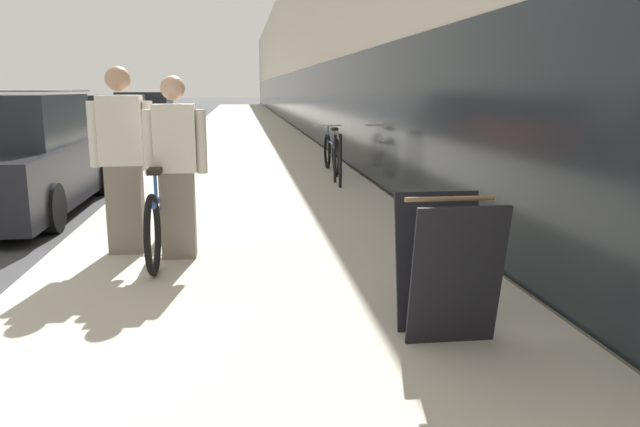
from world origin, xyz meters
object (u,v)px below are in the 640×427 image
Objects in this scene: tandem_bicycle at (165,211)px; sandwich_board_sign at (447,267)px; person_bystander at (123,161)px; vintage_roadster_curbside at (105,133)px; parked_sedan_curbside at (12,161)px; parked_sedan_far at (146,119)px; bike_rack_hoop at (338,153)px; cruiser_bike_nearest at (332,153)px; person_rider at (176,168)px.

sandwich_board_sign is (2.00, -2.45, 0.08)m from tandem_bicycle.
person_bystander is 9.05m from vintage_roadster_curbside.
parked_sedan_curbside is 11.71m from parked_sedan_far.
bike_rack_hoop is 6.74m from vintage_roadster_curbside.
vintage_roadster_curbside is (0.05, 5.85, -0.03)m from parked_sedan_curbside.
bike_rack_hoop is 0.18× the size of vintage_roadster_curbside.
cruiser_bike_nearest is 10.31m from parked_sedan_far.
parked_sedan_far is at bearing 97.32° from person_bystander.
person_bystander reaches higher than bike_rack_hoop.
tandem_bicycle is at bearing 10.74° from person_bystander.
parked_sedan_far reaches higher than cruiser_bike_nearest.
parked_sedan_far is at bearing 98.70° from tandem_bicycle.
parked_sedan_curbside is at bearing 128.15° from person_rider.
bike_rack_hoop is at bearing 87.35° from sandwich_board_sign.
cruiser_bike_nearest is (2.77, 5.49, -0.51)m from person_bystander.
tandem_bicycle is at bearing 129.20° from sandwich_board_sign.
sandwich_board_sign reaches higher than cruiser_bike_nearest.
parked_sedan_curbside is (-4.37, 5.36, 0.12)m from sandwich_board_sign.
tandem_bicycle is at bearing -50.86° from parked_sedan_curbside.
person_rider is 1.83× the size of sandwich_board_sign.
parked_sedan_far is (0.13, 11.71, -0.01)m from parked_sedan_curbside.
bike_rack_hoop is at bearing 11.34° from parked_sedan_curbside.
tandem_bicycle is at bearing -120.79° from bike_rack_hoop.
parked_sedan_far reaches higher than sandwich_board_sign.
tandem_bicycle is at bearing 117.39° from person_rider.
sandwich_board_sign is (-0.42, -7.87, 0.09)m from cruiser_bike_nearest.
sandwich_board_sign is at bearing -50.80° from tandem_bicycle.
vintage_roadster_curbside is at bearing 89.50° from parked_sedan_curbside.
person_rider is at bearing -80.88° from parked_sedan_far.
person_bystander reaches higher than sandwich_board_sign.
cruiser_bike_nearest is 0.40× the size of parked_sedan_curbside.
sandwich_board_sign is 0.22× the size of parked_sedan_far.
parked_sedan_curbside is (-2.02, 2.98, -0.30)m from person_bystander.
bike_rack_hoop is at bearing -67.22° from parked_sedan_far.
person_bystander is at bearing -169.26° from tandem_bicycle.
parked_sedan_curbside is (-2.53, 3.22, -0.26)m from person_rider.
sandwich_board_sign reaches higher than tandem_bicycle.
tandem_bicycle is 0.54× the size of parked_sedan_curbside.
vintage_roadster_curbside is at bearing 102.55° from person_bystander.
parked_sedan_curbside is at bearing 129.17° from sandwich_board_sign.
bike_rack_hoop is at bearing -46.86° from vintage_roadster_curbside.
person_bystander is 1.93× the size of sandwich_board_sign.
parked_sedan_far is (-1.89, 14.69, -0.32)m from person_bystander.
person_rider is at bearing -25.26° from person_bystander.
parked_sedan_curbside is at bearing -152.28° from cruiser_bike_nearest.
parked_sedan_curbside is (-2.37, 2.91, 0.20)m from tandem_bicycle.
parked_sedan_far is at bearing 89.24° from vintage_roadster_curbside.
bike_rack_hoop is (2.13, 4.15, -0.32)m from person_rider.
person_bystander is at bearing -55.88° from parked_sedan_curbside.
tandem_bicycle is 1.35× the size of cruiser_bike_nearest.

